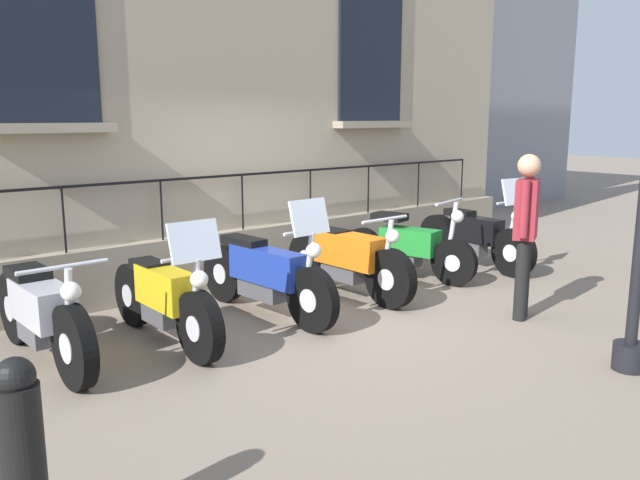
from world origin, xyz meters
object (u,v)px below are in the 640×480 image
object	(u,v)px
motorcycle_silver	(43,316)
motorcycle_black	(475,238)
motorcycle_orange	(348,260)
motorcycle_green	(408,247)
bollard	(23,466)
motorcycle_yellow	(165,300)
motorcycle_blue	(266,275)
pedestrian_standing	(526,226)

from	to	relation	value
motorcycle_silver	motorcycle_black	distance (m)	6.02
motorcycle_orange	motorcycle_green	bearing A→B (deg)	95.63
bollard	motorcycle_black	bearing A→B (deg)	110.18
motorcycle_yellow	motorcycle_blue	bearing A→B (deg)	93.89
motorcycle_blue	motorcycle_black	size ratio (longest dim) A/B	1.04
motorcycle_green	bollard	size ratio (longest dim) A/B	1.83
motorcycle_blue	pedestrian_standing	distance (m)	2.84
motorcycle_yellow	pedestrian_standing	world-z (taller)	pedestrian_standing
motorcycle_orange	motorcycle_yellow	bearing A→B (deg)	-87.45
motorcycle_orange	motorcycle_black	bearing A→B (deg)	88.60
motorcycle_blue	motorcycle_orange	distance (m)	1.24
motorcycle_silver	motorcycle_green	world-z (taller)	motorcycle_green
motorcycle_silver	motorcycle_orange	bearing A→B (deg)	88.37
motorcycle_yellow	motorcycle_orange	world-z (taller)	motorcycle_yellow
motorcycle_silver	motorcycle_orange	size ratio (longest dim) A/B	1.02
motorcycle_yellow	motorcycle_blue	size ratio (longest dim) A/B	0.92
motorcycle_silver	pedestrian_standing	distance (m)	4.86
motorcycle_orange	motorcycle_black	xyz separation A→B (m)	(0.06, 2.46, -0.02)
motorcycle_silver	bollard	world-z (taller)	bollard
motorcycle_silver	pedestrian_standing	bearing A→B (deg)	65.77
motorcycle_green	motorcycle_black	xyz separation A→B (m)	(0.18, 1.25, 0.00)
motorcycle_black	motorcycle_silver	bearing A→B (deg)	-91.54
motorcycle_silver	motorcycle_yellow	distance (m)	1.09
motorcycle_silver	bollard	xyz separation A→B (m)	(2.71, -0.91, 0.11)
motorcycle_silver	motorcycle_orange	xyz separation A→B (m)	(0.10, 3.56, 0.01)
motorcycle_green	motorcycle_yellow	bearing A→B (deg)	-86.44
motorcycle_yellow	motorcycle_black	distance (m)	4.95
motorcycle_green	pedestrian_standing	size ratio (longest dim) A/B	1.12
motorcycle_yellow	motorcycle_blue	world-z (taller)	motorcycle_blue
bollard	motorcycle_orange	bearing A→B (deg)	120.25
motorcycle_black	pedestrian_standing	xyz separation A→B (m)	(1.82, -1.62, 0.59)
motorcycle_silver	motorcycle_yellow	bearing A→B (deg)	78.77
motorcycle_silver	motorcycle_yellow	xyz separation A→B (m)	(0.21, 1.07, -0.01)
motorcycle_green	pedestrian_standing	bearing A→B (deg)	-10.46
motorcycle_green	motorcycle_silver	bearing A→B (deg)	-89.78
motorcycle_green	pedestrian_standing	world-z (taller)	pedestrian_standing
motorcycle_blue	bollard	size ratio (longest dim) A/B	2.04
motorcycle_green	motorcycle_blue	bearing A→B (deg)	-86.61
motorcycle_green	bollard	distance (m)	6.30
motorcycle_yellow	bollard	xyz separation A→B (m)	(2.49, -1.98, 0.11)
motorcycle_orange	motorcycle_green	size ratio (longest dim) A/B	1.06
motorcycle_silver	motorcycle_green	distance (m)	4.77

